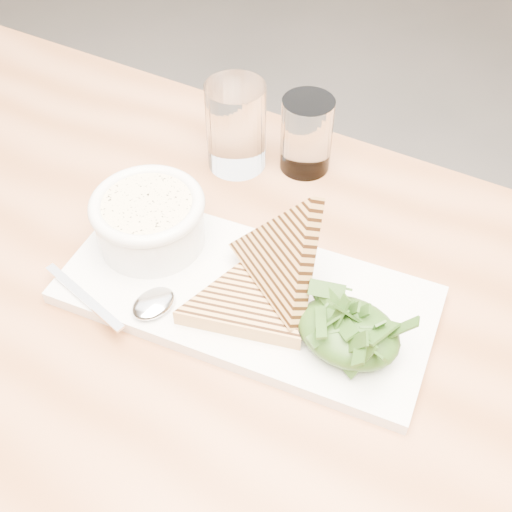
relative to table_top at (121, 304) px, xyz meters
The scene contains 14 objects.
table_top is the anchor object (origin of this frame).
table_leg_bl 0.72m from the table_top, 147.63° to the left, with size 0.06×0.06×0.73m, color #AB6D44.
platter 0.14m from the table_top, 27.34° to the left, with size 0.39×0.18×0.02m, color white.
soup_bowl 0.09m from the table_top, 94.87° to the left, with size 0.12×0.12×0.05m, color white.
soup 0.11m from the table_top, 94.87° to the left, with size 0.10×0.10×0.01m, color beige.
bowl_rim 0.11m from the table_top, 94.87° to the left, with size 0.13×0.13×0.01m, color white.
sandwich_flat 0.15m from the table_top, 17.68° to the left, with size 0.15×0.15×0.02m, color tan, non-canonical shape.
sandwich_lean 0.19m from the table_top, 28.64° to the left, with size 0.15×0.15×0.08m, color tan, non-canonical shape.
salad_base 0.25m from the table_top, 13.12° to the left, with size 0.10×0.08×0.04m, color #1A3911.
arugula_pile 0.26m from the table_top, 13.12° to the left, with size 0.11×0.10×0.05m, color #33561B, non-canonical shape.
spoon_bowl 0.07m from the table_top, ahead, with size 0.04×0.05×0.01m, color silver.
spoon_handle 0.05m from the table_top, 113.51° to the right, with size 0.12×0.01×0.00m, color silver.
glass_near 0.26m from the table_top, 91.81° to the left, with size 0.07×0.07×0.11m, color white.
glass_far 0.31m from the table_top, 76.51° to the left, with size 0.06×0.06×0.10m, color white.
Camera 1 is at (0.19, -0.43, 1.31)m, focal length 45.00 mm.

